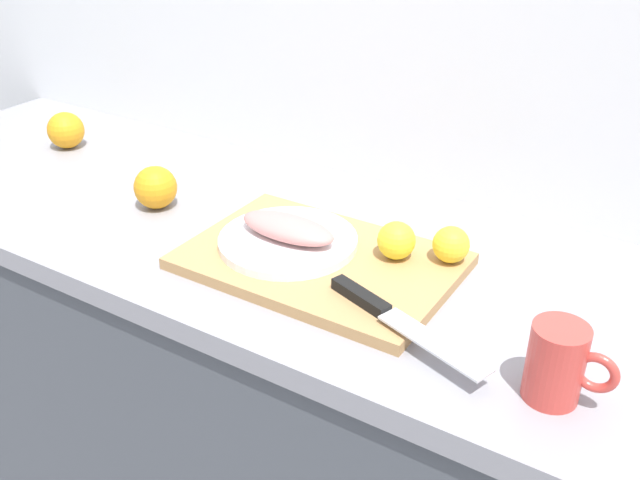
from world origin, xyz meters
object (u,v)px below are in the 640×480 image
at_px(lemon_0, 396,240).
at_px(coffee_mug_0, 558,363).
at_px(white_plate, 288,241).
at_px(fish_fillet, 288,228).
at_px(chef_knife, 386,312).
at_px(cutting_board, 320,261).

height_order(lemon_0, coffee_mug_0, coffee_mug_0).
bearing_deg(white_plate, fish_fillet, 26.57).
bearing_deg(coffee_mug_0, white_plate, 166.30).
height_order(chef_knife, lemon_0, lemon_0).
bearing_deg(lemon_0, fish_fillet, -160.80).
height_order(white_plate, chef_knife, chef_knife).
bearing_deg(cutting_board, coffee_mug_0, -15.41).
distance_m(cutting_board, chef_knife, 0.20).
height_order(white_plate, lemon_0, lemon_0).
bearing_deg(white_plate, cutting_board, -2.26).
relative_size(white_plate, lemon_0, 3.74).
distance_m(white_plate, fish_fillet, 0.03).
xyz_separation_m(cutting_board, chef_knife, (0.17, -0.10, 0.02)).
distance_m(white_plate, coffee_mug_0, 0.50).
xyz_separation_m(white_plate, chef_knife, (0.24, -0.10, 0.00)).
xyz_separation_m(chef_knife, coffee_mug_0, (0.25, -0.02, 0.02)).
bearing_deg(lemon_0, white_plate, -160.80).
bearing_deg(lemon_0, chef_knife, -67.89).
relative_size(white_plate, chef_knife, 0.83).
bearing_deg(coffee_mug_0, chef_knife, 176.16).
bearing_deg(fish_fillet, white_plate, -153.43).
bearing_deg(cutting_board, white_plate, 177.74).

